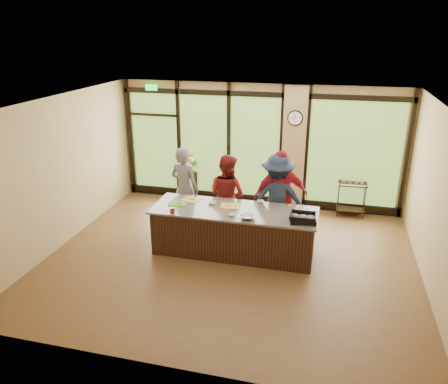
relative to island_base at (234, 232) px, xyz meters
The scene contains 25 objects.
floor 0.53m from the island_base, 90.00° to the right, with size 7.00×7.00×0.00m, color brown.
ceiling 2.58m from the island_base, 90.00° to the right, with size 7.00×7.00×0.00m, color silver.
back_wall 2.90m from the island_base, 90.00° to the left, with size 7.00×7.00×0.00m, color tan.
left_wall 3.67m from the island_base, behind, with size 6.00×6.00×0.00m, color tan.
right_wall 3.67m from the island_base, ahead, with size 6.00×6.00×0.00m, color tan.
window_wall 2.83m from the island_base, 86.48° to the left, with size 6.90×0.12×3.00m.
island_base is the anchor object (origin of this frame).
countertop 0.46m from the island_base, ahead, with size 3.20×1.10×0.04m, color slate.
wall_clock 3.25m from the island_base, 71.68° to the left, with size 0.36×0.04×0.36m.
cook_left 1.60m from the island_base, 147.63° to the left, with size 0.69×0.45×1.88m, color slate.
cook_midleft 1.00m from the island_base, 112.75° to the left, with size 0.86×0.67×1.77m, color maroon.
cook_midright 1.24m from the island_base, 44.89° to the left, with size 1.13×0.47×1.93m, color maroon.
cook_right 1.17m from the island_base, 46.39° to the left, with size 1.21×0.69×1.87m, color #1B263D.
roasting_pan 1.45m from the island_base, 10.10° to the right, with size 0.46×0.36×0.08m, color black.
mixing_bowl 0.71m from the island_base, 47.07° to the right, with size 0.29×0.29×0.07m, color silver.
cutting_board_left 1.25m from the island_base, behind, with size 0.36×0.27×0.01m, color #4E9235.
cutting_board_center 1.12m from the island_base, 163.83° to the left, with size 0.36×0.27×0.01m, color yellow.
cutting_board_right 0.52m from the island_base, 125.31° to the left, with size 0.38×0.29×0.01m, color yellow.
prep_bowl_near 0.72m from the island_base, 161.16° to the left, with size 0.16×0.16×0.05m, color silver.
prep_bowl_mid 0.59m from the island_base, 85.37° to the right, with size 0.13×0.13×0.04m, color silver.
prep_bowl_far 0.82m from the island_base, 48.76° to the left, with size 0.14×0.14×0.04m, color silver.
red_ramekin 1.30m from the island_base, 156.89° to the right, with size 0.10×0.10×0.08m, color #AE1911.
flower_stand 3.04m from the island_base, 126.24° to the left, with size 0.38×0.38×0.76m, color black.
flower_vase 3.07m from the island_base, 126.24° to the left, with size 0.27×0.27×0.28m, color #947C51.
bar_cart 3.35m from the island_base, 47.04° to the left, with size 0.66×0.39×0.89m.
Camera 1 is at (1.70, -7.27, 4.22)m, focal length 35.00 mm.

